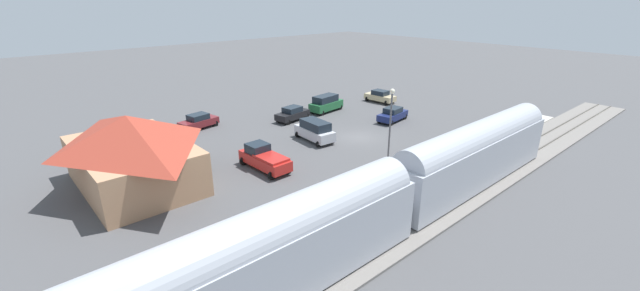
# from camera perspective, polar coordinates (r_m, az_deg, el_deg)

# --- Properties ---
(ground_plane) EXTENTS (200.00, 200.00, 0.00)m
(ground_plane) POSITION_cam_1_polar(r_m,az_deg,el_deg) (43.11, 5.66, 1.20)
(ground_plane) COLOR #4C4C4F
(railway_track) EXTENTS (4.80, 70.00, 0.30)m
(railway_track) POSITION_cam_1_polar(r_m,az_deg,el_deg) (35.83, 22.27, -4.34)
(railway_track) COLOR slate
(railway_track) RESTS_ON ground
(platform) EXTENTS (3.20, 46.00, 0.30)m
(platform) POSITION_cam_1_polar(r_m,az_deg,el_deg) (37.49, 16.90, -2.44)
(platform) COLOR #B7B2A8
(platform) RESTS_ON ground
(station_building) EXTENTS (12.47, 8.39, 5.87)m
(station_building) POSITION_cam_1_polar(r_m,az_deg,el_deg) (34.34, -25.64, -0.57)
(station_building) COLOR tan
(station_building) RESTS_ON ground
(pedestrian_on_platform) EXTENTS (0.36, 0.36, 1.71)m
(pedestrian_on_platform) POSITION_cam_1_polar(r_m,az_deg,el_deg) (44.18, 22.40, 1.93)
(pedestrian_on_platform) COLOR #333338
(pedestrian_on_platform) RESTS_ON platform
(pedestrian_waiting_far) EXTENTS (0.36, 0.36, 1.71)m
(pedestrian_waiting_far) POSITION_cam_1_polar(r_m,az_deg,el_deg) (43.95, 22.14, 1.88)
(pedestrian_waiting_far) COLOR #333338
(pedestrian_waiting_far) RESTS_ON platform
(suv_silver) EXTENTS (5.04, 2.70, 2.22)m
(suv_silver) POSITION_cam_1_polar(r_m,az_deg,el_deg) (41.54, -0.76, 2.22)
(suv_silver) COLOR silver
(suv_silver) RESTS_ON ground
(suv_green) EXTENTS (2.58, 5.11, 2.22)m
(suv_green) POSITION_cam_1_polar(r_m,az_deg,el_deg) (52.43, 0.86, 6.15)
(suv_green) COLOR #236638
(suv_green) RESTS_ON ground
(pickup_red) EXTENTS (5.46, 2.62, 2.14)m
(pickup_red) POSITION_cam_1_polar(r_m,az_deg,el_deg) (35.02, -8.11, -1.82)
(pickup_red) COLOR red
(pickup_red) RESTS_ON ground
(sedan_navy) EXTENTS (2.50, 4.73, 1.74)m
(sedan_navy) POSITION_cam_1_polar(r_m,az_deg,el_deg) (49.09, 10.48, 4.47)
(sedan_navy) COLOR navy
(sedan_navy) RESTS_ON ground
(sedan_maroon) EXTENTS (2.64, 4.76, 1.74)m
(sedan_maroon) POSITION_cam_1_polar(r_m,az_deg,el_deg) (47.63, -17.19, 3.37)
(sedan_maroon) COLOR maroon
(sedan_maroon) RESTS_ON ground
(sedan_tan) EXTENTS (4.63, 2.53, 1.74)m
(sedan_tan) POSITION_cam_1_polar(r_m,az_deg,el_deg) (58.02, 8.70, 7.07)
(sedan_tan) COLOR #C6B284
(sedan_tan) RESTS_ON ground
(sedan_black) EXTENTS (2.52, 4.73, 1.74)m
(sedan_black) POSITION_cam_1_polar(r_m,az_deg,el_deg) (48.72, -4.02, 4.64)
(sedan_black) COLOR black
(sedan_black) RESTS_ON ground
(light_pole_near_platform) EXTENTS (0.44, 0.44, 7.14)m
(light_pole_near_platform) POSITION_cam_1_polar(r_m,az_deg,el_deg) (34.42, 10.20, 3.88)
(light_pole_near_platform) COLOR #515156
(light_pole_near_platform) RESTS_ON ground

